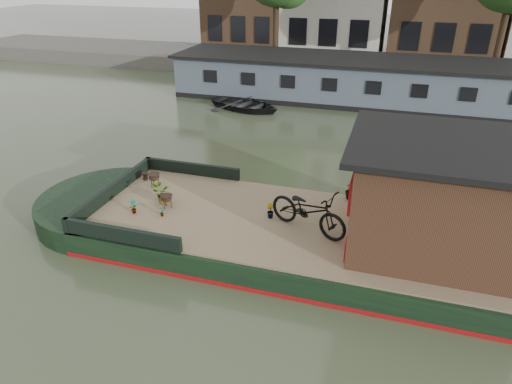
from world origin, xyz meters
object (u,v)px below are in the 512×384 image
(brazier_rear, at_px, (154,180))
(dinghy, at_px, (246,102))
(bicycle, at_px, (308,210))
(brazier_front, at_px, (167,201))
(potted_plant_a, at_px, (133,206))
(cabin, at_px, (441,196))

(brazier_rear, bearing_deg, dinghy, 93.48)
(dinghy, bearing_deg, bicycle, -137.77)
(bicycle, distance_m, brazier_front, 3.67)
(dinghy, bearing_deg, potted_plant_a, -158.61)
(potted_plant_a, bearing_deg, brazier_front, 37.30)
(cabin, distance_m, brazier_front, 6.50)
(bicycle, bearing_deg, brazier_rear, 99.38)
(bicycle, bearing_deg, cabin, -63.45)
(bicycle, xyz_separation_m, brazier_rear, (-4.56, 1.05, -0.34))
(cabin, distance_m, brazier_rear, 7.45)
(cabin, height_order, bicycle, cabin)
(bicycle, height_order, dinghy, bicycle)
(cabin, relative_size, brazier_front, 11.08)
(bicycle, xyz_separation_m, dinghy, (-5.17, 11.06, -0.82))
(bicycle, bearing_deg, brazier_front, 112.02)
(brazier_rear, distance_m, dinghy, 10.04)
(bicycle, distance_m, brazier_rear, 4.69)
(bicycle, height_order, potted_plant_a, bicycle)
(bicycle, xyz_separation_m, potted_plant_a, (-4.32, -0.49, -0.34))
(bicycle, height_order, brazier_rear, bicycle)
(dinghy, bearing_deg, brazier_front, -154.98)
(brazier_front, relative_size, brazier_rear, 0.94)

